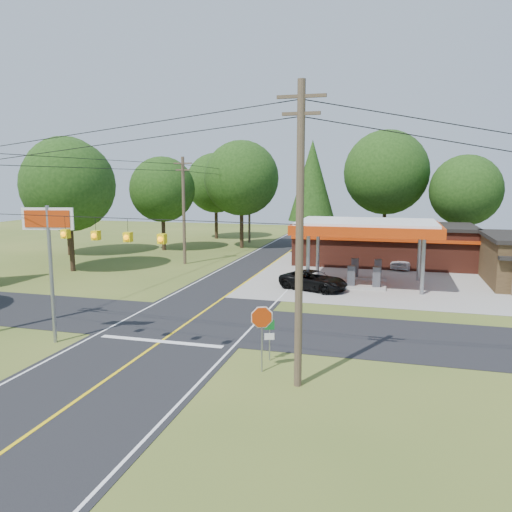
% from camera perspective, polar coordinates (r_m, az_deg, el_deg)
% --- Properties ---
extents(ground, '(120.00, 120.00, 0.00)m').
position_cam_1_polar(ground, '(28.58, -7.65, -7.48)').
color(ground, '#42571E').
rests_on(ground, ground).
extents(main_highway, '(8.00, 120.00, 0.02)m').
position_cam_1_polar(main_highway, '(28.58, -7.65, -7.46)').
color(main_highway, black).
rests_on(main_highway, ground).
extents(cross_road, '(70.00, 7.00, 0.02)m').
position_cam_1_polar(cross_road, '(28.58, -7.65, -7.45)').
color(cross_road, black).
rests_on(cross_road, ground).
extents(lane_center_yellow, '(0.15, 110.00, 0.00)m').
position_cam_1_polar(lane_center_yellow, '(28.58, -7.65, -7.43)').
color(lane_center_yellow, yellow).
rests_on(lane_center_yellow, main_highway).
extents(gas_canopy, '(10.60, 7.40, 4.88)m').
position_cam_1_polar(gas_canopy, '(38.46, 12.53, 3.06)').
color(gas_canopy, gray).
rests_on(gas_canopy, ground).
extents(convenience_store, '(16.40, 7.55, 3.80)m').
position_cam_1_polar(convenience_store, '(48.61, 14.20, 1.37)').
color(convenience_store, '#5C261A').
rests_on(convenience_store, ground).
extents(utility_pole_near_right, '(1.80, 0.30, 11.50)m').
position_cam_1_polar(utility_pole_near_right, '(18.64, 5.00, 2.55)').
color(utility_pole_near_right, '#473828').
rests_on(utility_pole_near_right, ground).
extents(utility_pole_far_left, '(1.80, 0.30, 10.00)m').
position_cam_1_polar(utility_pole_far_left, '(47.23, -8.26, 5.35)').
color(utility_pole_far_left, '#473828').
rests_on(utility_pole_far_left, ground).
extents(utility_pole_north, '(0.30, 0.30, 9.50)m').
position_cam_1_polar(utility_pole_north, '(62.75, -0.77, 5.86)').
color(utility_pole_north, '#473828').
rests_on(utility_pole_north, ground).
extents(overhead_beacons, '(17.04, 2.04, 1.03)m').
position_cam_1_polar(overhead_beacons, '(22.63, -16.24, 3.98)').
color(overhead_beacons, black).
rests_on(overhead_beacons, ground).
extents(treeline_backdrop, '(70.27, 51.59, 13.30)m').
position_cam_1_polar(treeline_backdrop, '(50.25, 3.85, 8.23)').
color(treeline_backdrop, '#332316').
rests_on(treeline_backdrop, ground).
extents(suv_car, '(6.42, 6.42, 1.38)m').
position_cam_1_polar(suv_car, '(36.37, 6.60, -2.81)').
color(suv_car, black).
rests_on(suv_car, ground).
extents(sedan_car, '(5.13, 5.13, 1.46)m').
position_cam_1_polar(sedan_car, '(46.82, 16.54, -0.47)').
color(sedan_car, white).
rests_on(sedan_car, ground).
extents(big_stop_sign, '(2.46, 0.61, 6.73)m').
position_cam_1_polar(big_stop_sign, '(25.83, -22.57, 1.49)').
color(big_stop_sign, gray).
rests_on(big_stop_sign, ground).
extents(octagonal_stop_sign, '(0.89, 0.45, 2.83)m').
position_cam_1_polar(octagonal_stop_sign, '(20.70, 0.67, -7.58)').
color(octagonal_stop_sign, gray).
rests_on(octagonal_stop_sign, ground).
extents(route_sign_post, '(0.42, 0.18, 2.14)m').
position_cam_1_polar(route_sign_post, '(22.19, 1.55, -8.78)').
color(route_sign_post, gray).
rests_on(route_sign_post, ground).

